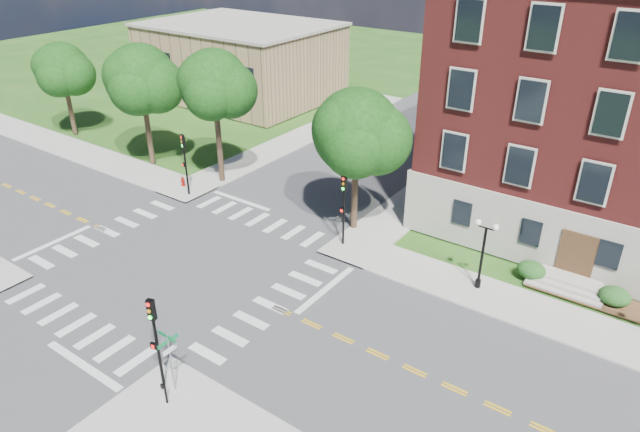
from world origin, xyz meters
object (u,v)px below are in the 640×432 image
Objects in this scene: traffic_signal_se at (155,333)px; street_sign_pole at (170,352)px; traffic_signal_ne at (344,201)px; push_button_post at (165,391)px; traffic_signal_nw at (185,157)px; twin_lamp_west at (483,251)px; fire_hydrant at (183,182)px.

traffic_signal_se is 1.04m from street_sign_pole.
street_sign_pole is at bearing -86.26° from traffic_signal_ne.
traffic_signal_nw is at bearing 134.45° from push_button_post.
traffic_signal_se is at bearing -46.11° from traffic_signal_nw.
traffic_signal_se is at bearing -159.09° from street_sign_pole.
traffic_signal_nw is 21.58m from push_button_post.
traffic_signal_ne is at bearing 91.72° from traffic_signal_se.
push_button_post is at bearing -45.55° from traffic_signal_nw.
traffic_signal_se is 1.55× the size of street_sign_pole.
twin_lamp_west is 24.34m from fire_hydrant.
traffic_signal_ne reaches higher than push_button_post.
twin_lamp_west is at bearing 0.31° from fire_hydrant.
twin_lamp_west is (8.52, 15.72, -0.66)m from traffic_signal_se.
traffic_signal_se is 20.46m from traffic_signal_nw.
traffic_signal_nw is at bearing 133.89° from traffic_signal_se.
traffic_signal_ne is at bearing 93.74° from street_sign_pole.
traffic_signal_ne is 1.13× the size of twin_lamp_west.
traffic_signal_nw is (-14.18, 14.74, 0.00)m from traffic_signal_se.
traffic_signal_se reaches higher than street_sign_pole.
fire_hydrant is at bearing 135.25° from traffic_signal_se.
traffic_signal_ne is at bearing 94.65° from push_button_post.
traffic_signal_nw is at bearing -177.52° from twin_lamp_west.
traffic_signal_nw is (-13.72, -0.60, 0.00)m from traffic_signal_ne.
twin_lamp_west is 1.36× the size of street_sign_pole.
traffic_signal_ne reaches higher than fire_hydrant.
traffic_signal_nw reaches higher than street_sign_pole.
fire_hydrant is at bearing 136.57° from street_sign_pole.
fire_hydrant is (-16.25, 15.39, -1.84)m from street_sign_pole.
twin_lamp_west is at bearing 2.48° from traffic_signal_nw.
twin_lamp_west is 5.64× the size of fire_hydrant.
traffic_signal_nw reaches higher than push_button_post.
push_button_post is 23.14m from fire_hydrant.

